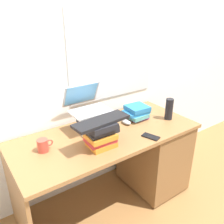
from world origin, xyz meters
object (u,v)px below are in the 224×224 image
Objects in this scene: cell_phone at (151,137)px; keyboard at (101,121)px; book_stack_side at (137,112)px; book_stack_keyboard_riser at (101,135)px; book_stack_tall at (91,121)px; water_bottle at (169,109)px; laptop at (86,104)px; computer_mouse at (126,122)px; desk at (143,153)px; mug at (43,145)px.

keyboard is at bearing 145.28° from cell_phone.
book_stack_keyboard_riser is at bearing -157.52° from book_stack_side.
water_bottle is at bearing -18.21° from book_stack_tall.
laptop reaches higher than computer_mouse.
laptop is 0.75m from water_bottle.
cell_phone is (0.32, -0.44, -0.20)m from laptop.
laptop reaches higher than desk.
water_bottle is (0.75, 0.04, 0.00)m from book_stack_keyboard_riser.
desk is 14.74× the size of computer_mouse.
keyboard is (-0.52, -0.22, 0.14)m from book_stack_side.
keyboard is 4.04× the size of computer_mouse.
computer_mouse is at bearing 155.96° from desk.
laptop is 0.34m from keyboard.
book_stack_tall reaches higher than mug.
book_stack_tall is 1.24× the size of water_bottle.
cell_phone reaches higher than desk.
book_stack_keyboard_riser is 0.75× the size of laptop.
book_stack_side is 1.15× the size of water_bottle.
book_stack_tall is at bearing 173.39° from book_stack_side.
book_stack_side is at bearing 49.59° from cell_phone.
water_bottle is (0.23, -0.17, 0.03)m from book_stack_side.
book_stack_side is 0.15m from computer_mouse.
book_stack_side is at bearing 12.69° from computer_mouse.
book_stack_tall is 0.45m from mug.
water_bottle is (0.22, -0.07, 0.43)m from desk.
computer_mouse reaches higher than cell_phone.
computer_mouse is (-0.16, 0.07, 0.35)m from desk.
mug is at bearing 149.83° from keyboard.
water_bottle is at bearing -17.35° from desk.
mug is (-0.91, 0.07, 0.38)m from desk.
water_bottle is (0.38, -0.14, 0.08)m from computer_mouse.
keyboard is at bearing -168.18° from desk.
mug reaches higher than computer_mouse.
computer_mouse is at bearing -167.31° from book_stack_side.
book_stack_side is 0.89m from mug.
book_stack_tall is at bearing 10.99° from mug.
cell_phone is (-0.37, -0.16, -0.09)m from water_bottle.
cell_phone is at bearing -20.39° from keyboard.
laptop is 1.63× the size of water_bottle.
laptop reaches higher than book_stack_tall.
cell_phone is (0.76, -0.29, -0.04)m from mug.
water_bottle reaches higher than book_stack_tall.
water_bottle is at bearing 4.53° from cell_phone.
keyboard is at bearing -176.64° from water_bottle.
computer_mouse is 0.75m from mug.
book_stack_keyboard_riser is 2.07× the size of mug.
laptop is 2.75× the size of mug.
computer_mouse is at bearing -25.81° from laptop.
book_stack_keyboard_riser is at bearing 151.17° from keyboard.
book_stack_side is (-0.02, 0.10, 0.39)m from desk.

